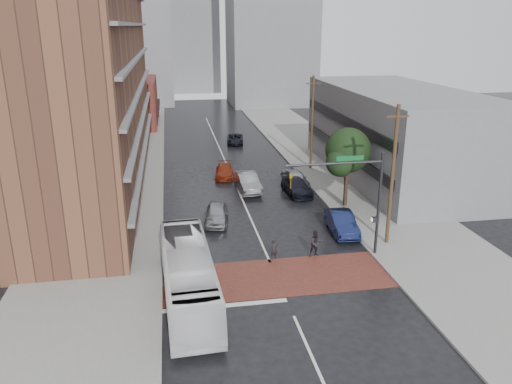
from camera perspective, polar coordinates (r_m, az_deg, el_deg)
ground at (r=31.12m, az=2.55°, el=-10.11°), size 160.00×160.00×0.00m
crosswalk at (r=31.55m, az=2.36°, el=-9.67°), size 14.00×5.00×0.02m
sidewalk_west at (r=54.02m, az=-15.28°, el=1.91°), size 9.00×90.00×0.15m
sidewalk_east at (r=56.52m, az=8.59°, el=3.09°), size 9.00×90.00×0.15m
apartment_block at (r=51.29m, az=-19.63°, el=16.49°), size 10.00×44.00×28.00m
storefront_west at (r=81.68m, az=-14.15°, el=9.93°), size 8.00×16.00×7.00m
building_east at (r=52.83m, az=15.71°, el=6.46°), size 11.00×26.00×9.00m
distant_tower_west at (r=104.97m, az=-14.98°, el=18.52°), size 18.00×16.00×32.00m
distant_tower_east at (r=100.71m, az=1.75°, el=20.26°), size 16.00×14.00×36.00m
distant_tower_center at (r=121.84m, az=-7.32°, el=17.00°), size 12.00×10.00×24.00m
street_tree at (r=42.56m, az=10.46°, el=4.38°), size 4.20×4.10×6.90m
signal_mast at (r=33.07m, az=11.69°, el=0.21°), size 6.50×0.30×7.20m
utility_pole_near at (r=35.41m, az=15.32°, el=1.84°), size 1.60×0.26×10.00m
utility_pole_far at (r=53.67m, az=6.42°, el=7.91°), size 1.60×0.26×10.00m
transit_bus at (r=28.63m, az=-7.76°, el=-9.42°), size 3.12×11.38×3.14m
pedestrian_a at (r=33.48m, az=2.08°, el=-6.56°), size 0.59×0.46×1.44m
pedestrian_b at (r=34.06m, az=6.87°, el=-5.85°), size 1.00×0.83×1.86m
car_travel_a at (r=39.62m, az=-4.54°, el=-2.48°), size 2.40×4.60×1.49m
car_travel_b at (r=47.02m, az=-0.99°, el=1.13°), size 2.18×5.32×1.71m
car_travel_c at (r=51.49m, az=-3.65°, el=2.39°), size 2.39×4.60×1.27m
suv_travel at (r=66.44m, az=-2.39°, el=6.08°), size 2.64×4.70×1.24m
car_parked_near at (r=38.14m, az=9.75°, el=-3.48°), size 1.98×4.91×1.59m
car_parked_mid at (r=46.33m, az=4.66°, el=0.61°), size 2.37×5.06×1.43m
car_parked_far at (r=48.69m, az=4.56°, el=1.57°), size 2.24×4.65×1.53m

